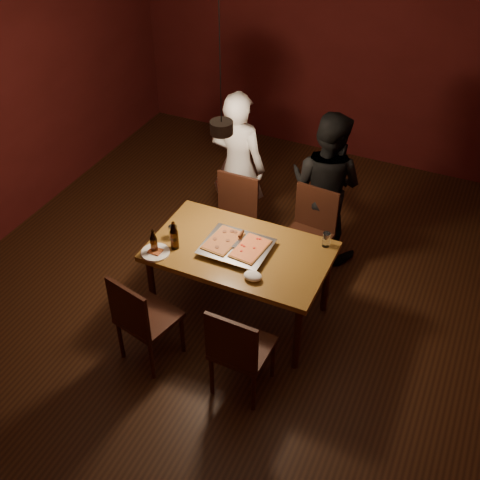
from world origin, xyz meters
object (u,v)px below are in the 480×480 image
at_px(chair_near_left, 140,314).
at_px(beer_bottle_b, 174,235).
at_px(diner_white, 238,166).
at_px(pendant_lamp, 221,126).
at_px(chair_near_right, 238,346).
at_px(chair_far_right, 311,226).
at_px(beer_bottle_a, 154,241).
at_px(plate_slice, 155,252).
at_px(diner_dark, 326,186).
at_px(chair_far_left, 233,212).
at_px(dining_table, 240,256).
at_px(pizza_tray, 236,248).

xyz_separation_m(chair_near_left, beer_bottle_b, (-0.02, 0.62, 0.35)).
bearing_deg(diner_white, pendant_lamp, 109.94).
bearing_deg(pendant_lamp, diner_white, 107.87).
bearing_deg(chair_near_right, chair_far_right, 91.68).
bearing_deg(diner_white, beer_bottle_b, 93.79).
distance_m(beer_bottle_a, plate_slice, 0.11).
relative_size(plate_slice, diner_dark, 0.16).
distance_m(chair_near_right, pendant_lamp, 1.66).
bearing_deg(chair_near_right, diner_white, 116.48).
bearing_deg(diner_dark, plate_slice, 67.11).
xyz_separation_m(chair_far_right, diner_dark, (0.00, 0.37, 0.23)).
bearing_deg(diner_white, plate_slice, 89.20).
distance_m(chair_near_left, diner_dark, 2.20).
xyz_separation_m(chair_far_left, chair_far_right, (0.75, 0.11, 0.00)).
relative_size(chair_near_right, diner_white, 0.31).
bearing_deg(chair_far_left, dining_table, 118.67).
height_order(chair_far_right, chair_near_left, same).
distance_m(diner_white, diner_dark, 0.90).
distance_m(dining_table, plate_slice, 0.71).
bearing_deg(diner_dark, beer_bottle_b, 68.05).
relative_size(pizza_tray, pendant_lamp, 0.50).
bearing_deg(dining_table, chair_far_right, 67.31).
bearing_deg(chair_far_right, beer_bottle_b, 55.80).
relative_size(chair_near_left, diner_dark, 0.33).
height_order(chair_far_right, plate_slice, chair_far_right).
height_order(dining_table, beer_bottle_b, beer_bottle_b).
relative_size(pizza_tray, diner_dark, 0.36).
bearing_deg(chair_far_right, dining_table, 72.39).
distance_m(chair_far_left, plate_slice, 1.11).
distance_m(beer_bottle_a, diner_white, 1.46).
bearing_deg(diner_white, chair_near_right, 116.91).
xyz_separation_m(chair_far_left, diner_dark, (0.76, 0.47, 0.23)).
bearing_deg(diner_white, dining_table, 117.77).
xyz_separation_m(chair_near_left, diner_white, (-0.06, 1.95, 0.26)).
bearing_deg(dining_table, beer_bottle_b, -157.58).
bearing_deg(plate_slice, chair_near_left, -75.06).
distance_m(chair_far_right, diner_white, 0.97).
height_order(dining_table, chair_far_left, chair_far_left).
bearing_deg(chair_far_left, pendant_lamp, 106.55).
distance_m(pizza_tray, beer_bottle_a, 0.68).
bearing_deg(plate_slice, chair_far_right, 50.50).
distance_m(dining_table, beer_bottle_a, 0.73).
distance_m(chair_far_left, beer_bottle_b, 1.00).
xyz_separation_m(chair_near_left, pizza_tray, (0.46, 0.80, 0.24)).
bearing_deg(diner_white, chair_far_right, 163.76).
distance_m(beer_bottle_b, diner_white, 1.34).
bearing_deg(chair_far_left, beer_bottle_a, 77.60).
bearing_deg(plate_slice, pendant_lamp, 52.81).
bearing_deg(pendant_lamp, chair_far_left, 106.96).
relative_size(pizza_tray, beer_bottle_b, 2.08).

